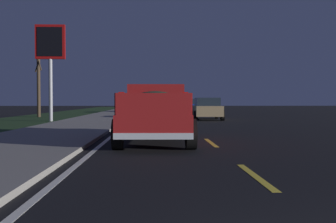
% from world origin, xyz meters
% --- Properties ---
extents(ground, '(144.00, 144.00, 0.00)m').
position_xyz_m(ground, '(27.00, 0.00, 0.00)').
color(ground, black).
extents(sidewalk_shoulder, '(108.00, 4.00, 0.12)m').
position_xyz_m(sidewalk_shoulder, '(27.00, 5.70, 0.06)').
color(sidewalk_shoulder, gray).
rests_on(sidewalk_shoulder, ground).
extents(grass_verge, '(108.00, 6.00, 0.01)m').
position_xyz_m(grass_verge, '(27.00, 10.70, 0.00)').
color(grass_verge, '#1E3819').
rests_on(grass_verge, ground).
extents(lane_markings, '(108.00, 3.54, 0.01)m').
position_xyz_m(lane_markings, '(28.84, 2.55, 0.00)').
color(lane_markings, yellow).
rests_on(lane_markings, ground).
extents(pickup_truck, '(5.47, 2.36, 1.87)m').
position_xyz_m(pickup_truck, '(10.36, 1.75, 0.98)').
color(pickup_truck, maroon).
rests_on(pickup_truck, ground).
extents(sedan_blue, '(4.44, 2.09, 1.54)m').
position_xyz_m(sedan_blue, '(39.16, -1.62, 0.78)').
color(sedan_blue, navy).
rests_on(sedan_blue, ground).
extents(sedan_tan, '(4.45, 2.11, 1.54)m').
position_xyz_m(sedan_tan, '(25.04, -1.89, 0.78)').
color(sedan_tan, '#9E845B').
rests_on(sedan_tan, ground).
extents(sedan_green, '(4.43, 2.07, 1.54)m').
position_xyz_m(sedan_green, '(40.40, 1.81, 0.78)').
color(sedan_green, '#14592D').
rests_on(sedan_green, ground).
extents(gas_price_sign, '(0.27, 1.90, 6.22)m').
position_xyz_m(gas_price_sign, '(23.06, 8.52, 4.64)').
color(gas_price_sign, '#99999E').
rests_on(gas_price_sign, ground).
extents(bare_tree_far, '(1.24, 0.81, 5.65)m').
position_xyz_m(bare_tree_far, '(29.80, 11.31, 2.94)').
color(bare_tree_far, '#423323').
rests_on(bare_tree_far, ground).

